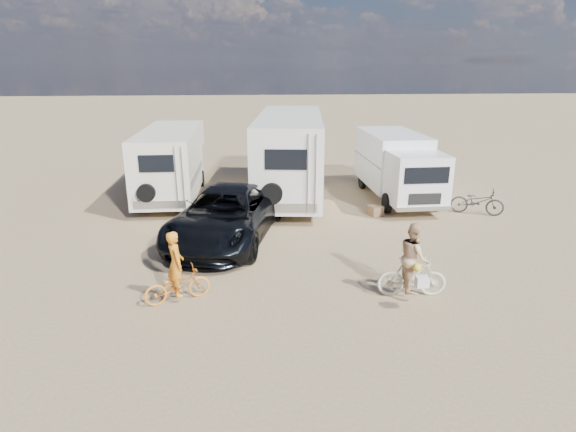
{
  "coord_description": "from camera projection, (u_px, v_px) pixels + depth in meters",
  "views": [
    {
      "loc": [
        -1.79,
        -12.37,
        5.54
      ],
      "look_at": [
        -0.81,
        0.44,
        1.3
      ],
      "focal_mm": 29.44,
      "sensor_mm": 36.0,
      "label": 1
    }
  ],
  "objects": [
    {
      "name": "rider_woman",
      "position": [
        413.0,
        264.0,
        11.44
      ],
      "size": [
        0.72,
        0.89,
        1.72
      ],
      "primitive_type": "imported",
      "rotation": [
        0.0,
        0.0,
        1.48
      ],
      "color": "#D8AE82",
      "rests_on": "ground"
    },
    {
      "name": "dark_suv",
      "position": [
        226.0,
        215.0,
        15.12
      ],
      "size": [
        4.15,
        6.49,
        1.67
      ],
      "primitive_type": "imported",
      "rotation": [
        0.0,
        0.0,
        -0.25
      ],
      "color": "black",
      "rests_on": "ground"
    },
    {
      "name": "cooler",
      "position": [
        230.0,
        229.0,
        15.64
      ],
      "size": [
        0.62,
        0.5,
        0.44
      ],
      "primitive_type": "cube",
      "rotation": [
        0.0,
        0.0,
        0.2
      ],
      "color": "#296682",
      "rests_on": "ground"
    },
    {
      "name": "bike_woman",
      "position": [
        412.0,
        277.0,
        11.55
      ],
      "size": [
        1.72,
        0.63,
        1.01
      ],
      "primitive_type": "imported",
      "rotation": [
        0.0,
        0.0,
        1.48
      ],
      "color": "beige",
      "rests_on": "ground"
    },
    {
      "name": "rv_left",
      "position": [
        172.0,
        165.0,
        19.57
      ],
      "size": [
        2.22,
        6.27,
        2.86
      ],
      "primitive_type": null,
      "rotation": [
        0.0,
        0.0,
        0.0
      ],
      "color": "silver",
      "rests_on": "ground"
    },
    {
      "name": "bike_man",
      "position": [
        177.0,
        285.0,
        11.32
      ],
      "size": [
        1.69,
        1.11,
        0.84
      ],
      "primitive_type": "imported",
      "rotation": [
        0.0,
        0.0,
        1.95
      ],
      "color": "orange",
      "rests_on": "ground"
    },
    {
      "name": "rv_main",
      "position": [
        290.0,
        157.0,
        19.73
      ],
      "size": [
        3.45,
        8.33,
        3.43
      ],
      "primitive_type": null,
      "rotation": [
        0.0,
        0.0,
        -0.11
      ],
      "color": "white",
      "rests_on": "ground"
    },
    {
      "name": "ground",
      "position": [
        317.0,
        263.0,
        13.58
      ],
      "size": [
        140.0,
        140.0,
        0.0
      ],
      "primitive_type": "plane",
      "color": "#A0855F",
      "rests_on": "ground"
    },
    {
      "name": "box_truck",
      "position": [
        398.0,
        168.0,
        19.52
      ],
      "size": [
        2.35,
        6.13,
        2.65
      ],
      "primitive_type": null,
      "rotation": [
        0.0,
        0.0,
        0.03
      ],
      "color": "white",
      "rests_on": "ground"
    },
    {
      "name": "bike_parked",
      "position": [
        477.0,
        201.0,
        17.75
      ],
      "size": [
        2.01,
        1.38,
        1.0
      ],
      "primitive_type": "imported",
      "rotation": [
        0.0,
        0.0,
        1.15
      ],
      "color": "#262825",
      "rests_on": "ground"
    },
    {
      "name": "rider_man",
      "position": [
        176.0,
        270.0,
        11.2
      ],
      "size": [
        0.57,
        0.69,
        1.61
      ],
      "primitive_type": "imported",
      "rotation": [
        0.0,
        0.0,
        1.95
      ],
      "color": "orange",
      "rests_on": "ground"
    },
    {
      "name": "crate",
      "position": [
        375.0,
        210.0,
        17.74
      ],
      "size": [
        0.59,
        0.59,
        0.36
      ],
      "primitive_type": "cube",
      "rotation": [
        0.0,
        0.0,
        0.36
      ],
      "color": "#8E6B49",
      "rests_on": "ground"
    }
  ]
}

